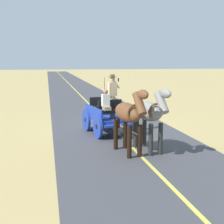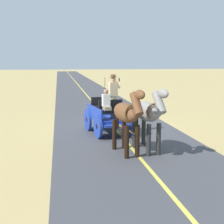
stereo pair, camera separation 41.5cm
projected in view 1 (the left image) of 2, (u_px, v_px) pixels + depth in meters
ground_plane at (114, 129)px, 14.07m from camera, size 200.00×200.00×0.00m
road_surface at (114, 129)px, 14.07m from camera, size 5.48×160.00×0.01m
road_centre_stripe at (114, 129)px, 14.07m from camera, size 0.12×160.00×0.00m
horse_drawn_carriage at (107, 114)px, 13.09m from camera, size 1.80×4.51×2.50m
horse_near_side at (149, 113)px, 10.37m from camera, size 0.85×2.15×2.21m
horse_off_side at (129, 114)px, 10.09m from camera, size 0.84×2.15×2.21m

